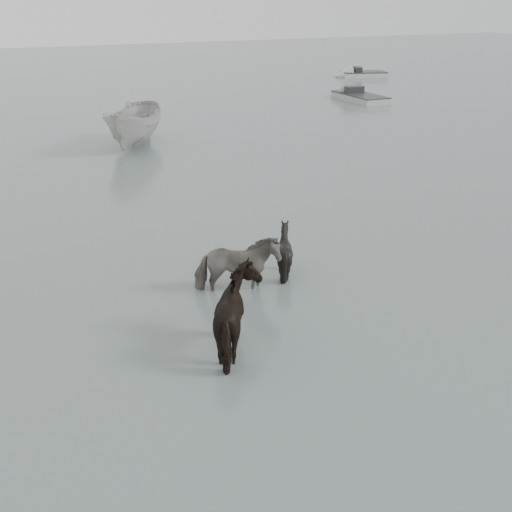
# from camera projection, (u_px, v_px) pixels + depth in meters

# --- Properties ---
(ground) EXTENTS (140.00, 140.00, 0.00)m
(ground) POSITION_uv_depth(u_px,v_px,m) (279.00, 320.00, 12.70)
(ground) COLOR #51605D
(ground) RESTS_ON ground
(pony_pinto) EXTENTS (1.98, 1.30, 1.54)m
(pony_pinto) POSITION_uv_depth(u_px,v_px,m) (237.00, 258.00, 13.65)
(pony_pinto) COLOR black
(pony_pinto) RESTS_ON ground
(pony_dark) EXTENTS (1.41, 1.64, 1.65)m
(pony_dark) POSITION_uv_depth(u_px,v_px,m) (242.00, 307.00, 11.43)
(pony_dark) COLOR black
(pony_dark) RESTS_ON ground
(pony_black) EXTENTS (1.46, 1.39, 1.27)m
(pony_black) POSITION_uv_depth(u_px,v_px,m) (284.00, 246.00, 14.66)
(pony_black) COLOR black
(pony_black) RESTS_ON ground
(boat_small) EXTENTS (3.98, 4.95, 1.82)m
(boat_small) POSITION_uv_depth(u_px,v_px,m) (135.00, 124.00, 26.57)
(boat_small) COLOR #A9A8A4
(boat_small) RESTS_ON ground
(skiff_port) EXTENTS (1.65, 5.51, 0.75)m
(skiff_port) POSITION_uv_depth(u_px,v_px,m) (360.00, 94.00, 37.62)
(skiff_port) COLOR #A5A8A5
(skiff_port) RESTS_ON ground
(skiff_star) EXTENTS (4.79, 2.79, 0.75)m
(skiff_star) POSITION_uv_depth(u_px,v_px,m) (364.00, 72.00, 47.92)
(skiff_star) COLOR silver
(skiff_star) RESTS_ON ground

